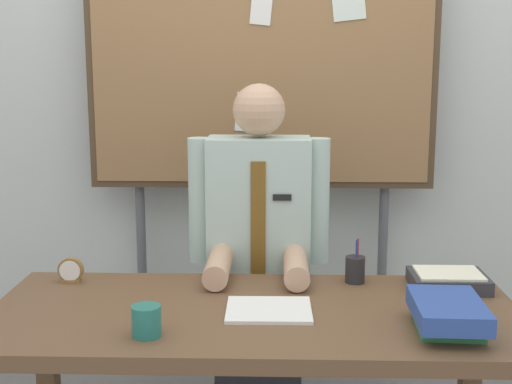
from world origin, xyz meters
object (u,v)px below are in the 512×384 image
at_px(open_notebook, 269,310).
at_px(paper_tray, 448,280).
at_px(book_stack, 448,314).
at_px(desk, 254,335).
at_px(desk_clock, 71,271).
at_px(pen_holder, 355,269).
at_px(coffee_mug, 146,321).
at_px(bulletin_board, 262,64).
at_px(person, 259,276).

height_order(open_notebook, paper_tray, paper_tray).
distance_m(book_stack, open_notebook, 0.55).
relative_size(desk, paper_tray, 6.54).
distance_m(desk_clock, pen_holder, 1.02).
height_order(desk, coffee_mug, coffee_mug).
bearing_deg(paper_tray, bulletin_board, 130.45).
distance_m(bulletin_board, coffee_mug, 1.47).
distance_m(bulletin_board, paper_tray, 1.27).
height_order(pen_holder, paper_tray, pen_holder).
bearing_deg(bulletin_board, paper_tray, -49.55).
bearing_deg(coffee_mug, person, 68.59).
height_order(person, pen_holder, person).
distance_m(desk_clock, coffee_mug, 0.60).
distance_m(desk, bulletin_board, 1.33).
distance_m(coffee_mug, pen_holder, 0.83).
height_order(person, paper_tray, person).
bearing_deg(paper_tray, desk_clock, 178.97).
bearing_deg(desk_clock, person, 23.78).
xyz_separation_m(book_stack, open_notebook, (-0.53, 0.14, -0.05)).
xyz_separation_m(open_notebook, paper_tray, (0.62, 0.25, 0.02)).
bearing_deg(bulletin_board, book_stack, -64.12).
height_order(book_stack, open_notebook, book_stack).
xyz_separation_m(desk_clock, pen_holder, (1.02, 0.03, 0.01)).
bearing_deg(pen_holder, bulletin_board, 115.58).
bearing_deg(pen_holder, coffee_mug, -142.17).
height_order(open_notebook, pen_holder, pen_holder).
bearing_deg(desk_clock, pen_holder, 1.59).
relative_size(person, book_stack, 4.81).
relative_size(desk_clock, paper_tray, 0.35).
distance_m(book_stack, desk_clock, 1.31).
height_order(bulletin_board, open_notebook, bulletin_board).
distance_m(bulletin_board, open_notebook, 1.29).
bearing_deg(book_stack, pen_holder, 116.38).
relative_size(bulletin_board, paper_tray, 8.09).
bearing_deg(desk_clock, coffee_mug, -52.92).
xyz_separation_m(desk, pen_holder, (0.35, 0.28, 0.14)).
height_order(person, coffee_mug, person).
bearing_deg(person, open_notebook, -85.39).
relative_size(bulletin_board, open_notebook, 7.84).
relative_size(desk, open_notebook, 6.34).
height_order(bulletin_board, paper_tray, bulletin_board).
height_order(desk, open_notebook, open_notebook).
height_order(book_stack, coffee_mug, book_stack).
distance_m(person, desk_clock, 0.74).
xyz_separation_m(pen_holder, paper_tray, (0.32, -0.05, -0.02)).
relative_size(desk, book_stack, 5.74).
height_order(bulletin_board, book_stack, bulletin_board).
relative_size(book_stack, coffee_mug, 3.26).
xyz_separation_m(person, desk_clock, (-0.67, -0.29, 0.10)).
distance_m(coffee_mug, paper_tray, 1.08).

